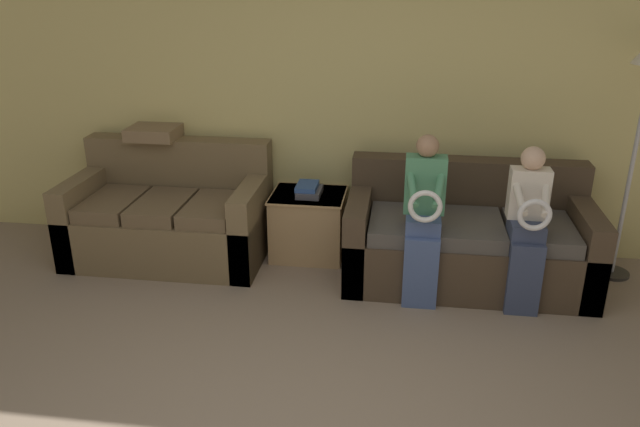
{
  "coord_description": "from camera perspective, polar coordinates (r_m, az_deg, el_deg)",
  "views": [
    {
      "loc": [
        0.49,
        -2.11,
        2.24
      ],
      "look_at": [
        -0.05,
        1.7,
        0.71
      ],
      "focal_mm": 35.0,
      "sensor_mm": 36.0,
      "label": 1
    }
  ],
  "objects": [
    {
      "name": "wall_back",
      "position": [
        5.09,
        2.42,
        10.73
      ],
      "size": [
        6.81,
        0.06,
        2.55
      ],
      "color": "#DBCC7F",
      "rests_on": "ground_plane"
    },
    {
      "name": "couch_side",
      "position": [
        5.25,
        -13.51,
        -0.38
      ],
      "size": [
        1.56,
        0.89,
        0.91
      ],
      "color": "brown",
      "rests_on": "ground_plane"
    },
    {
      "name": "side_shelf",
      "position": [
        5.12,
        -1.06,
        -0.93
      ],
      "size": [
        0.6,
        0.53,
        0.53
      ],
      "color": "tan",
      "rests_on": "ground_plane"
    },
    {
      "name": "book_stack",
      "position": [
        5.01,
        -1.04,
        2.2
      ],
      "size": [
        0.2,
        0.29,
        0.09
      ],
      "color": "#4C4C56",
      "rests_on": "side_shelf"
    },
    {
      "name": "couch_main",
      "position": [
        4.85,
        13.27,
        -2.39
      ],
      "size": [
        1.8,
        0.9,
        0.86
      ],
      "color": "#473828",
      "rests_on": "ground_plane"
    },
    {
      "name": "child_right_seated",
      "position": [
        4.44,
        18.45,
        -0.8
      ],
      "size": [
        0.27,
        0.37,
        1.13
      ],
      "color": "#384260",
      "rests_on": "ground_plane"
    },
    {
      "name": "throw_pillow",
      "position": [
        5.38,
        -14.83,
        7.24
      ],
      "size": [
        0.4,
        0.4,
        0.1
      ],
      "color": "#846B4C",
      "rests_on": "couch_side"
    },
    {
      "name": "child_left_seated",
      "position": [
        4.36,
        9.46,
        -0.05
      ],
      "size": [
        0.29,
        0.37,
        1.19
      ],
      "color": "#475B8E",
      "rests_on": "ground_plane"
    }
  ]
}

